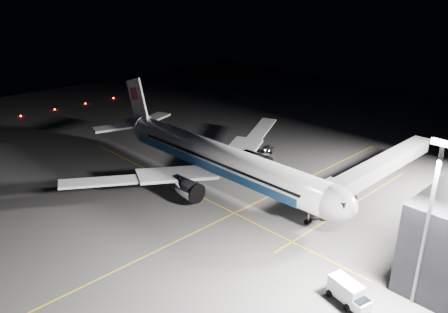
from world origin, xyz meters
The scene contains 13 objects.
ground centered at (0.00, 0.00, 0.00)m, with size 200.00×200.00×0.00m, color #4C4C4F.
guide_line_main centered at (10.00, 0.00, 0.01)m, with size 0.25×80.00×0.01m, color gold.
guide_line_cross centered at (0.00, -6.00, 0.01)m, with size 70.00×0.25×0.01m, color gold.
guide_line_side centered at (22.00, 10.00, 0.01)m, with size 0.25×40.00×0.01m, color gold.
airliner centered at (-1.08, 0.00, 5.16)m, with size 61.48×54.22×16.64m.
jet_bridge centered at (22.00, 18.06, 4.58)m, with size 3.60×34.40×6.30m.
floodlight_mast_south centered at (40.00, -6.01, 12.37)m, with size 2.40×0.67×20.70m.
taxiway_lights centered at (-72.00, 0.00, 0.22)m, with size 0.44×60.44×0.44m.
service_truck centered at (34.70, -11.69, 1.48)m, with size 5.73×3.33×2.76m.
baggage_tug centered at (-4.34, 19.32, 0.79)m, with size 2.83×2.54×1.71m.
safety_cone_a centered at (-8.00, 11.84, 0.32)m, with size 0.43×0.43×0.64m, color #D64209.
safety_cone_b centered at (5.01, 7.85, 0.30)m, with size 0.40×0.40×0.60m, color #D64209.
safety_cone_c centered at (2.01, 13.73, 0.28)m, with size 0.38×0.38×0.57m, color #D64209.
Camera 1 is at (54.66, -51.47, 35.53)m, focal length 35.00 mm.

